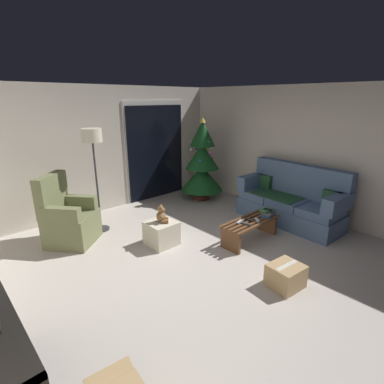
{
  "coord_description": "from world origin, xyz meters",
  "views": [
    {
      "loc": [
        -2.55,
        -2.48,
        2.25
      ],
      "look_at": [
        0.4,
        0.7,
        0.85
      ],
      "focal_mm": 27.33,
      "sensor_mm": 36.0,
      "label": 1
    }
  ],
  "objects_px": {
    "teddy_bear_chestnut": "(162,215)",
    "remote_silver": "(239,222)",
    "armchair": "(68,219)",
    "cardboard_box_taped_mid_floor": "(286,276)",
    "christmas_tree": "(202,164)",
    "book_stack": "(268,213)",
    "couch": "(291,202)",
    "cell_phone": "(268,209)",
    "floor_lamp": "(93,146)",
    "ottoman": "(162,233)",
    "coffee_table": "(250,227)",
    "remote_graphite": "(246,224)",
    "remote_black": "(249,220)",
    "remote_white": "(257,220)"
  },
  "relations": [
    {
      "from": "remote_graphite",
      "to": "cardboard_box_taped_mid_floor",
      "type": "bearing_deg",
      "value": -127.59
    },
    {
      "from": "book_stack",
      "to": "cardboard_box_taped_mid_floor",
      "type": "xyz_separation_m",
      "value": [
        -1.06,
        -0.98,
        -0.27
      ]
    },
    {
      "from": "couch",
      "to": "cell_phone",
      "type": "relative_size",
      "value": 13.72
    },
    {
      "from": "remote_graphite",
      "to": "armchair",
      "type": "bearing_deg",
      "value": 123.04
    },
    {
      "from": "coffee_table",
      "to": "book_stack",
      "type": "height_order",
      "value": "book_stack"
    },
    {
      "from": "christmas_tree",
      "to": "ottoman",
      "type": "xyz_separation_m",
      "value": [
        -2.06,
        -1.16,
        -0.64
      ]
    },
    {
      "from": "couch",
      "to": "coffee_table",
      "type": "distance_m",
      "value": 1.22
    },
    {
      "from": "book_stack",
      "to": "teddy_bear_chestnut",
      "type": "xyz_separation_m",
      "value": [
        -1.5,
        0.95,
        0.09
      ]
    },
    {
      "from": "cell_phone",
      "to": "christmas_tree",
      "type": "xyz_separation_m",
      "value": [
        0.56,
        2.13,
        0.35
      ]
    },
    {
      "from": "remote_black",
      "to": "remote_white",
      "type": "relative_size",
      "value": 1.0
    },
    {
      "from": "remote_silver",
      "to": "floor_lamp",
      "type": "bearing_deg",
      "value": -160.19
    },
    {
      "from": "armchair",
      "to": "ottoman",
      "type": "relative_size",
      "value": 2.57
    },
    {
      "from": "remote_white",
      "to": "floor_lamp",
      "type": "bearing_deg",
      "value": 166.1
    },
    {
      "from": "armchair",
      "to": "cardboard_box_taped_mid_floor",
      "type": "relative_size",
      "value": 2.56
    },
    {
      "from": "remote_white",
      "to": "cell_phone",
      "type": "relative_size",
      "value": 1.08
    },
    {
      "from": "remote_white",
      "to": "book_stack",
      "type": "xyz_separation_m",
      "value": [
        0.32,
        0.01,
        0.04
      ]
    },
    {
      "from": "remote_white",
      "to": "cardboard_box_taped_mid_floor",
      "type": "distance_m",
      "value": 1.23
    },
    {
      "from": "cell_phone",
      "to": "teddy_bear_chestnut",
      "type": "distance_m",
      "value": 1.78
    },
    {
      "from": "teddy_bear_chestnut",
      "to": "remote_silver",
      "type": "bearing_deg",
      "value": -41.33
    },
    {
      "from": "remote_silver",
      "to": "teddy_bear_chestnut",
      "type": "height_order",
      "value": "teddy_bear_chestnut"
    },
    {
      "from": "floor_lamp",
      "to": "cardboard_box_taped_mid_floor",
      "type": "xyz_separation_m",
      "value": [
        0.92,
        -3.11,
        -1.36
      ]
    },
    {
      "from": "armchair",
      "to": "remote_black",
      "type": "bearing_deg",
      "value": -42.39
    },
    {
      "from": "floor_lamp",
      "to": "cardboard_box_taped_mid_floor",
      "type": "relative_size",
      "value": 4.04
    },
    {
      "from": "floor_lamp",
      "to": "cardboard_box_taped_mid_floor",
      "type": "distance_m",
      "value": 3.52
    },
    {
      "from": "armchair",
      "to": "cardboard_box_taped_mid_floor",
      "type": "height_order",
      "value": "armchair"
    },
    {
      "from": "ottoman",
      "to": "book_stack",
      "type": "bearing_deg",
      "value": -32.44
    },
    {
      "from": "remote_silver",
      "to": "cardboard_box_taped_mid_floor",
      "type": "distance_m",
      "value": 1.24
    },
    {
      "from": "christmas_tree",
      "to": "floor_lamp",
      "type": "bearing_deg",
      "value": 179.68
    },
    {
      "from": "remote_black",
      "to": "floor_lamp",
      "type": "xyz_separation_m",
      "value": [
        -1.56,
        2.06,
        1.13
      ]
    },
    {
      "from": "couch",
      "to": "teddy_bear_chestnut",
      "type": "bearing_deg",
      "value": 158.57
    },
    {
      "from": "christmas_tree",
      "to": "floor_lamp",
      "type": "relative_size",
      "value": 1.04
    },
    {
      "from": "remote_black",
      "to": "cell_phone",
      "type": "xyz_separation_m",
      "value": [
        0.4,
        -0.08,
        0.1
      ]
    },
    {
      "from": "christmas_tree",
      "to": "remote_white",
      "type": "bearing_deg",
      "value": -111.93
    },
    {
      "from": "remote_graphite",
      "to": "cardboard_box_taped_mid_floor",
      "type": "xyz_separation_m",
      "value": [
        -0.49,
        -0.99,
        -0.23
      ]
    },
    {
      "from": "book_stack",
      "to": "christmas_tree",
      "type": "bearing_deg",
      "value": 75.68
    },
    {
      "from": "remote_white",
      "to": "armchair",
      "type": "height_order",
      "value": "armchair"
    },
    {
      "from": "remote_black",
      "to": "ottoman",
      "type": "bearing_deg",
      "value": -34.57
    },
    {
      "from": "cell_phone",
      "to": "ottoman",
      "type": "bearing_deg",
      "value": 134.96
    },
    {
      "from": "remote_graphite",
      "to": "armchair",
      "type": "height_order",
      "value": "armchair"
    },
    {
      "from": "book_stack",
      "to": "teddy_bear_chestnut",
      "type": "height_order",
      "value": "teddy_bear_chestnut"
    },
    {
      "from": "couch",
      "to": "coffee_table",
      "type": "relative_size",
      "value": 1.8
    },
    {
      "from": "remote_white",
      "to": "couch",
      "type": "bearing_deg",
      "value": 41.09
    },
    {
      "from": "remote_silver",
      "to": "floor_lamp",
      "type": "height_order",
      "value": "floor_lamp"
    },
    {
      "from": "coffee_table",
      "to": "remote_silver",
      "type": "xyz_separation_m",
      "value": [
        -0.2,
        0.07,
        0.13
      ]
    },
    {
      "from": "coffee_table",
      "to": "cardboard_box_taped_mid_floor",
      "type": "relative_size",
      "value": 2.49
    },
    {
      "from": "couch",
      "to": "cardboard_box_taped_mid_floor",
      "type": "xyz_separation_m",
      "value": [
        -1.89,
        -1.01,
        -0.25
      ]
    },
    {
      "from": "ottoman",
      "to": "cardboard_box_taped_mid_floor",
      "type": "bearing_deg",
      "value": -76.76
    },
    {
      "from": "book_stack",
      "to": "remote_silver",
      "type": "bearing_deg",
      "value": 166.33
    },
    {
      "from": "christmas_tree",
      "to": "cardboard_box_taped_mid_floor",
      "type": "bearing_deg",
      "value": -117.3
    },
    {
      "from": "remote_black",
      "to": "teddy_bear_chestnut",
      "type": "xyz_separation_m",
      "value": [
        -1.09,
        0.88,
        0.13
      ]
    }
  ]
}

